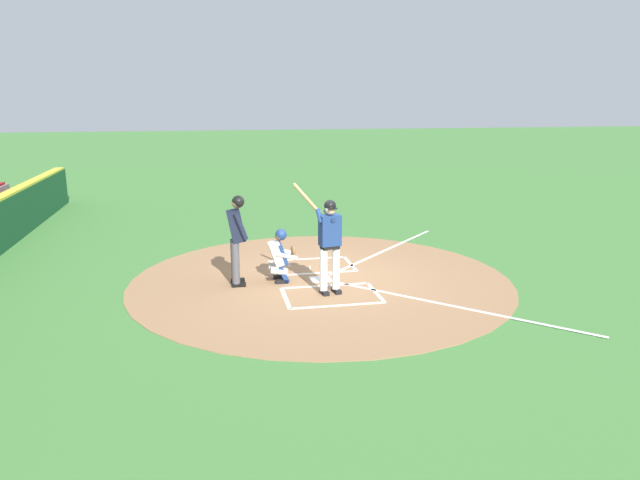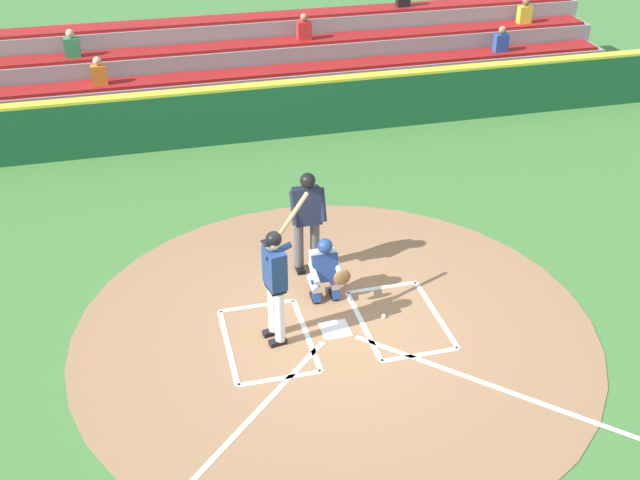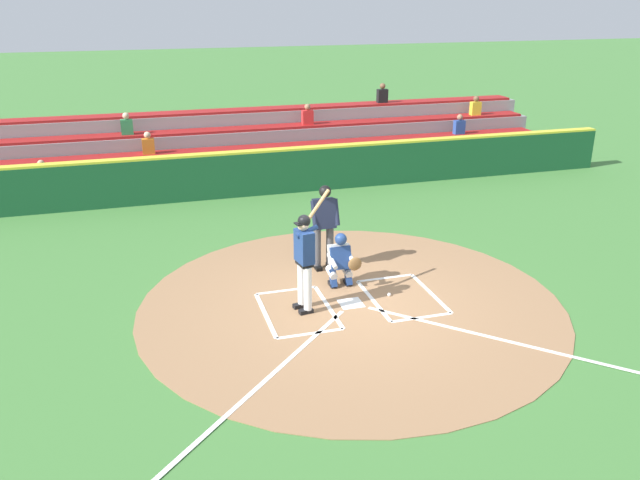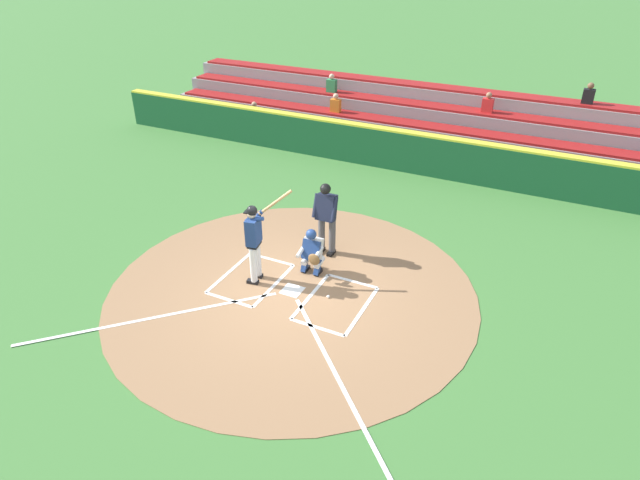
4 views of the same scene
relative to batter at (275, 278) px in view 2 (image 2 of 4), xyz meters
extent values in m
plane|color=#427A38|center=(-0.90, 0.01, -1.10)|extent=(120.00, 120.00, 0.00)
cylinder|color=#99704C|center=(-0.90, 0.01, -1.09)|extent=(8.00, 8.00, 0.01)
cube|color=white|center=(-0.90, 0.01, -1.08)|extent=(0.44, 0.44, 0.01)
cube|color=white|center=(-1.95, -0.89, -1.08)|extent=(1.20, 0.08, 0.01)
cube|color=white|center=(-1.95, 0.91, -1.08)|extent=(1.20, 0.08, 0.01)
cube|color=white|center=(-1.35, 0.01, -1.08)|extent=(0.08, 1.80, 0.01)
cube|color=white|center=(-2.55, 0.01, -1.08)|extent=(0.08, 1.80, 0.01)
cube|color=white|center=(0.15, -0.89, -1.08)|extent=(1.20, 0.08, 0.01)
cube|color=white|center=(0.15, 0.91, -1.08)|extent=(1.20, 0.08, 0.01)
cube|color=white|center=(-0.45, 0.01, -1.08)|extent=(0.08, 1.80, 0.01)
cube|color=white|center=(0.75, 0.01, -1.08)|extent=(0.08, 1.80, 0.01)
cube|color=white|center=(1.20, 2.11, -1.08)|extent=(3.73, 3.73, 0.01)
cube|color=white|center=(-3.00, 2.11, -1.08)|extent=(3.73, 3.73, 0.01)
cylinder|color=white|center=(-0.02, 0.14, -0.60)|extent=(0.15, 0.15, 0.84)
cube|color=black|center=(0.02, 0.15, -1.05)|extent=(0.28, 0.17, 0.09)
cylinder|color=white|center=(0.03, -0.12, -0.60)|extent=(0.15, 0.15, 0.84)
cube|color=black|center=(0.07, -0.11, -1.05)|extent=(0.28, 0.17, 0.09)
cube|color=black|center=(0.01, 0.01, -0.13)|extent=(0.28, 0.37, 0.10)
cube|color=navy|center=(0.01, 0.01, 0.18)|extent=(0.31, 0.44, 0.60)
sphere|color=beige|center=(0.03, 0.02, 0.59)|extent=(0.21, 0.21, 0.21)
sphere|color=black|center=(0.01, 0.01, 0.66)|extent=(0.23, 0.23, 0.23)
cube|color=black|center=(0.12, 0.03, 0.63)|extent=(0.14, 0.19, 0.02)
cylinder|color=navy|center=(-0.05, 0.02, 0.46)|extent=(0.44, 0.17, 0.21)
cylinder|color=navy|center=(-0.01, -0.19, 0.46)|extent=(0.28, 0.14, 0.29)
cylinder|color=#AD7F4C|center=(-0.34, -0.38, 0.76)|extent=(0.63, 0.47, 0.53)
cylinder|color=#AD7F4C|center=(-0.06, -0.18, 0.52)|extent=(0.10, 0.11, 0.08)
cube|color=black|center=(-1.11, -0.84, -1.05)|extent=(0.12, 0.26, 0.09)
cube|color=navy|center=(-1.11, -0.80, -0.90)|extent=(0.12, 0.24, 0.37)
cylinder|color=silver|center=(-1.11, -0.90, -0.82)|extent=(0.16, 0.36, 0.21)
cube|color=black|center=(-0.79, -0.83, -1.05)|extent=(0.12, 0.26, 0.09)
cube|color=navy|center=(-0.79, -0.79, -0.90)|extent=(0.12, 0.24, 0.37)
cylinder|color=silver|center=(-0.79, -0.89, -0.82)|extent=(0.16, 0.36, 0.21)
cube|color=silver|center=(-0.95, -0.91, -0.48)|extent=(0.41, 0.36, 0.52)
cube|color=navy|center=(-0.95, -0.80, -0.48)|extent=(0.42, 0.22, 0.46)
sphere|color=brown|center=(-0.95, -0.84, -0.11)|extent=(0.21, 0.21, 0.21)
sphere|color=navy|center=(-0.95, -0.82, -0.09)|extent=(0.24, 0.24, 0.24)
cylinder|color=silver|center=(-1.16, -0.74, -0.50)|extent=(0.10, 0.45, 0.20)
cylinder|color=silver|center=(-0.76, -0.73, -0.50)|extent=(0.10, 0.45, 0.20)
ellipsoid|color=brown|center=(-1.16, -0.54, -0.53)|extent=(0.28, 0.10, 0.28)
cylinder|color=#4C4C51|center=(-1.03, -1.78, -0.59)|extent=(0.16, 0.16, 0.86)
cube|color=black|center=(-1.03, -1.73, -1.05)|extent=(0.13, 0.28, 0.09)
cylinder|color=#4C4C51|center=(-0.75, -1.77, -0.59)|extent=(0.16, 0.16, 0.86)
cube|color=black|center=(-0.75, -1.72, -1.05)|extent=(0.13, 0.28, 0.09)
cube|color=#191E33|center=(-0.89, -1.73, 0.15)|extent=(0.44, 0.37, 0.66)
sphere|color=#9E7051|center=(-0.89, -1.69, 0.62)|extent=(0.22, 0.22, 0.22)
sphere|color=black|center=(-0.89, -1.67, 0.64)|extent=(0.25, 0.25, 0.25)
cylinder|color=#191E33|center=(-1.13, -1.66, 0.18)|extent=(0.10, 0.29, 0.56)
cylinder|color=#191E33|center=(-0.65, -1.65, 0.18)|extent=(0.10, 0.29, 0.56)
sphere|color=white|center=(-1.72, -0.09, -1.06)|extent=(0.07, 0.07, 0.07)
cube|color=#19512D|center=(-0.90, -7.49, -0.47)|extent=(22.00, 0.36, 1.25)
cube|color=yellow|center=(-0.90, -7.49, 0.18)|extent=(22.00, 0.32, 0.06)
cube|color=gray|center=(-0.90, -8.51, -0.87)|extent=(20.00, 0.85, 0.45)
cube|color=maroon|center=(-0.90, -8.51, -0.61)|extent=(19.60, 0.72, 0.08)
cube|color=gray|center=(-0.90, -9.36, -0.65)|extent=(20.00, 0.85, 0.90)
cube|color=maroon|center=(-0.90, -9.36, -0.16)|extent=(19.60, 0.72, 0.08)
cube|color=gray|center=(-0.90, -10.21, -0.42)|extent=(20.00, 0.85, 1.35)
cube|color=maroon|center=(-0.90, -10.21, 0.29)|extent=(19.60, 0.72, 0.08)
cube|color=gray|center=(-0.90, -11.06, -0.20)|extent=(20.00, 0.85, 1.80)
cube|color=maroon|center=(-0.90, -11.06, 0.74)|extent=(19.60, 0.72, 0.08)
cube|color=yellow|center=(-9.02, -10.16, 0.56)|extent=(0.36, 0.22, 0.46)
sphere|color=brown|center=(-9.02, -10.16, 0.90)|extent=(0.20, 0.20, 0.20)
cube|color=#284C9E|center=(-7.97, -9.31, 0.11)|extent=(0.36, 0.22, 0.46)
sphere|color=#9E7051|center=(-7.97, -9.31, 0.45)|extent=(0.20, 0.20, 0.20)
cube|color=red|center=(-2.84, -10.16, 0.56)|extent=(0.36, 0.22, 0.46)
sphere|color=#9E7051|center=(-2.84, -10.16, 0.90)|extent=(0.20, 0.20, 0.20)
cube|color=orange|center=(2.34, -9.31, 0.11)|extent=(0.36, 0.22, 0.46)
sphere|color=beige|center=(2.34, -9.31, 0.45)|extent=(0.20, 0.20, 0.20)
cube|color=#2D844C|center=(2.89, -10.16, 0.56)|extent=(0.36, 0.22, 0.46)
sphere|color=beige|center=(2.89, -10.16, 0.90)|extent=(0.20, 0.20, 0.20)
camera|label=1|loc=(10.72, -2.27, 2.65)|focal=32.81mm
camera|label=2|loc=(1.69, 9.21, 6.25)|focal=43.89mm
camera|label=3|loc=(2.76, 10.39, 4.44)|focal=36.26mm
camera|label=4|loc=(-5.75, 8.60, 5.91)|focal=30.96mm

